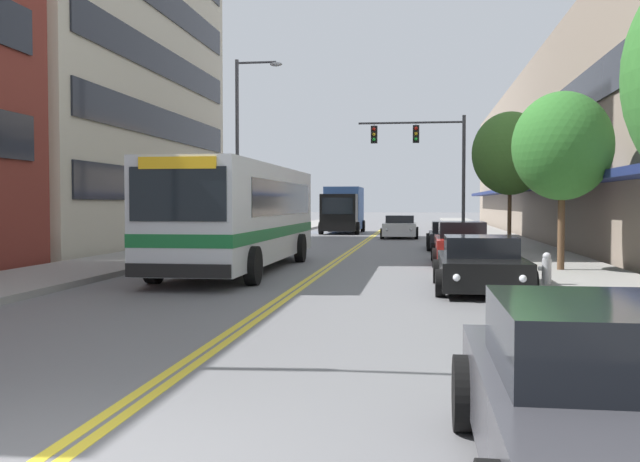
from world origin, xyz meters
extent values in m
plane|color=slate|center=(0.00, 37.00, 0.00)|extent=(240.00, 240.00, 0.00)
cube|color=gray|center=(-7.18, 37.00, 0.08)|extent=(3.37, 106.00, 0.16)
cube|color=gray|center=(7.18, 37.00, 0.08)|extent=(3.37, 106.00, 0.16)
cube|color=yellow|center=(-0.10, 37.00, 0.00)|extent=(0.14, 106.00, 0.01)
cube|color=yellow|center=(0.10, 37.00, 0.00)|extent=(0.14, 106.00, 0.01)
cube|color=black|center=(-9.08, 27.80, 2.92)|extent=(0.08, 18.52, 1.40)
cube|color=black|center=(-9.08, 27.80, 5.84)|extent=(0.08, 18.52, 1.40)
cube|color=black|center=(-9.08, 27.80, 8.76)|extent=(0.08, 18.52, 1.40)
cube|color=black|center=(-9.08, 27.80, 11.68)|extent=(0.08, 18.52, 1.40)
cube|color=gray|center=(13.12, 37.00, 5.11)|extent=(8.00, 68.00, 10.22)
cube|color=navy|center=(8.57, 37.00, 2.90)|extent=(1.10, 61.20, 0.24)
cube|color=black|center=(9.08, 37.00, 6.33)|extent=(0.08, 61.20, 1.40)
cube|color=silver|center=(-2.55, 16.67, 1.78)|extent=(2.57, 11.70, 2.86)
cube|color=#196B33|center=(-2.55, 16.67, 1.21)|extent=(2.59, 11.72, 0.32)
cube|color=black|center=(-2.55, 17.25, 2.24)|extent=(2.60, 9.13, 1.03)
cube|color=black|center=(-2.55, 10.80, 2.30)|extent=(2.31, 0.04, 1.26)
cube|color=yellow|center=(-2.55, 10.79, 3.01)|extent=(1.85, 0.06, 0.28)
cube|color=black|center=(-2.55, 10.78, 0.53)|extent=(2.52, 0.08, 0.32)
cylinder|color=black|center=(-3.87, 12.69, 0.50)|extent=(0.30, 1.00, 1.00)
cylinder|color=black|center=(-1.24, 12.69, 0.50)|extent=(0.30, 1.00, 1.00)
cylinder|color=black|center=(-3.87, 19.88, 0.50)|extent=(0.30, 1.00, 1.00)
cylinder|color=black|center=(-1.24, 19.88, 0.50)|extent=(0.30, 1.00, 1.00)
cube|color=beige|center=(-4.42, 28.06, 0.47)|extent=(1.93, 4.10, 0.60)
cube|color=black|center=(-4.42, 28.23, 1.01)|extent=(1.66, 1.80, 0.49)
cylinder|color=black|center=(-5.41, 26.79, 0.31)|extent=(0.22, 0.61, 0.61)
cylinder|color=black|center=(-3.44, 26.79, 0.31)|extent=(0.22, 0.61, 0.61)
cylinder|color=black|center=(-5.41, 29.33, 0.31)|extent=(0.22, 0.61, 0.61)
cylinder|color=black|center=(-3.44, 29.33, 0.31)|extent=(0.22, 0.61, 0.61)
sphere|color=silver|center=(-5.10, 26.00, 0.50)|extent=(0.16, 0.16, 0.16)
sphere|color=silver|center=(-3.75, 26.00, 0.50)|extent=(0.16, 0.16, 0.16)
cube|color=red|center=(-5.12, 30.12, 0.50)|extent=(0.18, 0.04, 0.10)
cube|color=red|center=(-3.73, 30.12, 0.50)|extent=(0.18, 0.04, 0.10)
cube|color=#38383D|center=(4.36, 0.29, 0.52)|extent=(1.91, 4.38, 0.65)
cube|color=black|center=(4.36, 0.47, 1.11)|extent=(1.64, 1.93, 0.53)
cylinder|color=black|center=(3.39, 1.65, 0.35)|extent=(0.22, 0.69, 0.69)
cube|color=red|center=(3.68, 2.49, 0.55)|extent=(0.18, 0.04, 0.10)
cube|color=red|center=(5.05, 2.49, 0.55)|extent=(0.18, 0.04, 0.10)
cube|color=maroon|center=(4.37, 19.73, 0.55)|extent=(1.76, 4.60, 0.74)
cube|color=black|center=(4.37, 19.91, 1.18)|extent=(1.52, 2.02, 0.54)
cylinder|color=black|center=(3.47, 18.30, 0.32)|extent=(0.22, 0.65, 0.65)
cylinder|color=black|center=(5.28, 18.30, 0.32)|extent=(0.22, 0.65, 0.65)
cylinder|color=black|center=(3.47, 21.15, 0.32)|extent=(0.22, 0.65, 0.65)
cylinder|color=black|center=(5.28, 21.15, 0.32)|extent=(0.22, 0.65, 0.65)
sphere|color=silver|center=(3.76, 17.41, 0.58)|extent=(0.16, 0.16, 0.16)
sphere|color=silver|center=(4.99, 17.41, 0.58)|extent=(0.16, 0.16, 0.16)
cube|color=red|center=(3.74, 22.04, 0.58)|extent=(0.18, 0.04, 0.10)
cube|color=red|center=(5.01, 22.04, 0.58)|extent=(0.18, 0.04, 0.10)
cube|color=#232328|center=(4.26, 27.82, 0.48)|extent=(1.74, 4.39, 0.59)
cube|color=black|center=(4.26, 28.00, 1.01)|extent=(1.50, 1.93, 0.48)
cylinder|color=black|center=(3.36, 26.46, 0.33)|extent=(0.22, 0.66, 0.66)
cylinder|color=black|center=(5.15, 26.46, 0.33)|extent=(0.22, 0.66, 0.66)
cylinder|color=black|center=(3.36, 29.18, 0.33)|extent=(0.22, 0.66, 0.66)
cylinder|color=black|center=(5.15, 29.18, 0.33)|extent=(0.22, 0.66, 0.66)
sphere|color=silver|center=(3.64, 25.61, 0.50)|extent=(0.16, 0.16, 0.16)
sphere|color=silver|center=(4.87, 25.61, 0.50)|extent=(0.16, 0.16, 0.16)
cube|color=red|center=(3.63, 30.02, 0.50)|extent=(0.18, 0.04, 0.10)
cube|color=red|center=(4.88, 30.02, 0.50)|extent=(0.18, 0.04, 0.10)
cube|color=black|center=(4.41, 12.45, 0.49)|extent=(1.93, 4.44, 0.64)
cube|color=black|center=(4.41, 12.62, 1.05)|extent=(1.66, 1.95, 0.48)
cylinder|color=black|center=(3.42, 11.07, 0.31)|extent=(0.22, 0.62, 0.62)
cylinder|color=black|center=(5.40, 11.07, 0.31)|extent=(0.22, 0.62, 0.62)
cylinder|color=black|center=(3.42, 13.82, 0.31)|extent=(0.22, 0.62, 0.62)
cylinder|color=black|center=(5.40, 13.82, 0.31)|extent=(0.22, 0.62, 0.62)
sphere|color=silver|center=(3.73, 10.21, 0.52)|extent=(0.16, 0.16, 0.16)
sphere|color=silver|center=(5.08, 10.21, 0.52)|extent=(0.16, 0.16, 0.16)
cube|color=red|center=(3.71, 14.67, 0.52)|extent=(0.18, 0.04, 0.10)
cube|color=red|center=(5.10, 14.67, 0.52)|extent=(0.18, 0.04, 0.10)
cube|color=white|center=(1.76, 38.12, 0.54)|extent=(1.93, 4.65, 0.73)
cube|color=black|center=(1.76, 38.31, 1.13)|extent=(1.66, 2.05, 0.45)
cylinder|color=black|center=(0.77, 36.68, 0.31)|extent=(0.22, 0.63, 0.63)
cylinder|color=black|center=(2.74, 36.68, 0.31)|extent=(0.22, 0.63, 0.63)
cylinder|color=black|center=(0.77, 39.56, 0.31)|extent=(0.22, 0.63, 0.63)
cylinder|color=black|center=(2.74, 39.56, 0.31)|extent=(0.22, 0.63, 0.63)
sphere|color=silver|center=(1.08, 35.78, 0.58)|extent=(0.16, 0.16, 0.16)
sphere|color=silver|center=(2.43, 35.78, 0.58)|extent=(0.16, 0.16, 0.16)
cube|color=red|center=(1.06, 40.46, 0.58)|extent=(0.18, 0.04, 0.10)
cube|color=red|center=(2.45, 40.46, 0.58)|extent=(0.18, 0.04, 0.10)
cube|color=black|center=(-2.39, 42.12, 1.47)|extent=(2.37, 1.96, 2.44)
cube|color=black|center=(-2.39, 41.13, 1.91)|extent=(2.01, 0.04, 1.07)
cube|color=#335699|center=(-2.39, 45.38, 1.73)|extent=(2.41, 4.56, 2.96)
cylinder|color=black|center=(-3.60, 42.12, 0.42)|extent=(0.28, 0.84, 0.84)
cylinder|color=black|center=(-1.17, 42.12, 0.42)|extent=(0.28, 0.84, 0.84)
cylinder|color=black|center=(-3.60, 46.75, 0.42)|extent=(0.28, 0.84, 0.84)
cylinder|color=black|center=(-1.17, 46.75, 0.42)|extent=(0.28, 0.84, 0.84)
cylinder|color=#47474C|center=(5.20, 33.03, 3.34)|extent=(0.18, 0.18, 6.67)
cylinder|color=#47474C|center=(2.44, 33.03, 6.32)|extent=(5.51, 0.11, 0.11)
cube|color=black|center=(2.72, 33.03, 5.72)|extent=(0.34, 0.26, 0.92)
sphere|color=red|center=(2.72, 32.87, 6.00)|extent=(0.18, 0.18, 0.18)
sphere|color=yellow|center=(2.72, 32.87, 5.72)|extent=(0.18, 0.18, 0.18)
sphere|color=green|center=(2.72, 32.87, 5.45)|extent=(0.18, 0.18, 0.18)
cylinder|color=black|center=(2.72, 33.03, 6.25)|extent=(0.02, 0.02, 0.14)
cube|color=black|center=(0.52, 33.03, 5.72)|extent=(0.34, 0.26, 0.92)
sphere|color=red|center=(0.52, 32.87, 6.00)|extent=(0.18, 0.18, 0.18)
sphere|color=yellow|center=(0.52, 32.87, 5.72)|extent=(0.18, 0.18, 0.18)
sphere|color=green|center=(0.52, 32.87, 5.45)|extent=(0.18, 0.18, 0.18)
cylinder|color=black|center=(0.52, 33.03, 6.25)|extent=(0.02, 0.02, 0.14)
cylinder|color=#47474C|center=(-5.30, 26.72, 4.29)|extent=(0.16, 0.16, 8.58)
cylinder|color=#47474C|center=(-4.39, 26.72, 8.43)|extent=(1.81, 0.10, 0.10)
ellipsoid|color=#B2B2B7|center=(-3.49, 26.72, 8.33)|extent=(0.56, 0.28, 0.20)
cylinder|color=brown|center=(7.01, 16.42, 1.34)|extent=(0.20, 0.20, 2.36)
ellipsoid|color=#2D6B28|center=(7.01, 16.42, 3.73)|extent=(2.84, 2.84, 3.13)
cylinder|color=brown|center=(6.57, 24.90, 1.48)|extent=(0.16, 0.16, 2.64)
ellipsoid|color=#42752D|center=(6.57, 24.90, 4.11)|extent=(3.07, 3.07, 3.38)
cylinder|color=#B7B7BC|center=(5.95, 12.51, 0.47)|extent=(0.22, 0.22, 0.60)
sphere|color=#B7B7BC|center=(5.95, 12.51, 0.82)|extent=(0.20, 0.20, 0.20)
cylinder|color=#B7B7BC|center=(5.80, 12.51, 0.53)|extent=(0.08, 0.10, 0.10)
camera|label=1|loc=(2.97, -4.93, 2.09)|focal=40.00mm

